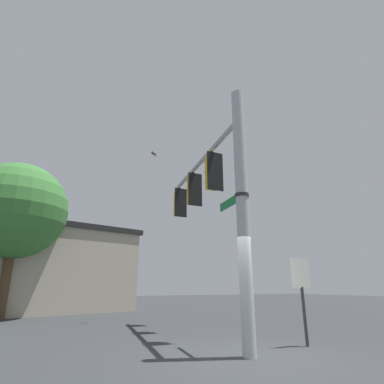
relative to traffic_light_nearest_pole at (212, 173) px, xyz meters
name	(u,v)px	position (x,y,z in m)	size (l,w,h in m)	color
ground_plane	(250,358)	(-0.28, -1.87, -4.76)	(80.00, 80.00, 0.00)	#2D3033
signal_pole	(242,209)	(-0.28, -1.87, -1.58)	(0.30, 0.30, 6.35)	#ADB2B7
mast_arm	(199,164)	(0.19, 1.22, 0.77)	(0.15, 0.15, 6.26)	#ADB2B7
traffic_light_nearest_pole	(212,173)	(0.00, 0.00, 0.00)	(0.54, 0.49, 1.31)	black
traffic_light_mid_inner	(193,190)	(0.29, 1.91, 0.00)	(0.54, 0.49, 1.31)	black
traffic_light_mid_outer	(179,203)	(0.58, 3.81, 0.00)	(0.54, 0.49, 1.31)	black
street_name_sign	(236,199)	(-0.23, -1.54, -1.26)	(0.38, 1.46, 0.22)	#147238
bird_flying	(154,154)	(-0.14, 5.26, 2.72)	(0.35, 0.25, 0.13)	#4C4742
storefront_building	(42,268)	(-4.18, 12.86, -2.36)	(10.98, 9.07, 4.78)	#A89E89
tree_by_storefront	(17,210)	(-5.67, 9.17, 0.18)	(4.66, 4.66, 7.29)	#4C3823
historical_marker	(302,287)	(1.74, -1.49, -3.36)	(0.60, 0.08, 2.13)	#333333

